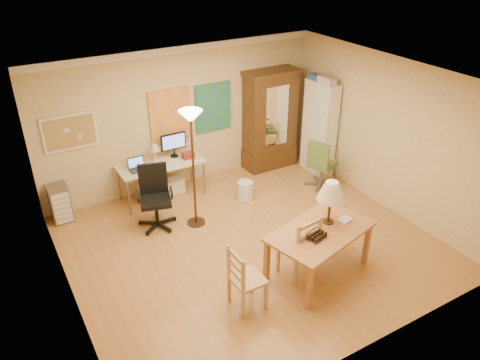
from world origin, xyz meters
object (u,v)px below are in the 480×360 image
computer_desk (162,176)px  office_chair_green (320,174)px  office_chair_black (156,210)px  armoire (270,126)px  bookshelf (319,128)px  dining_table (324,219)px

computer_desk → office_chair_green: 3.05m
office_chair_black → office_chair_green: size_ratio=1.07×
armoire → bookshelf: size_ratio=1.08×
dining_table → armoire: armoire is taller
dining_table → office_chair_black: bearing=125.4°
computer_desk → bookshelf: bearing=-11.2°
dining_table → armoire: (1.25, 3.29, 0.00)m
office_chair_green → office_chair_black: bearing=174.2°
computer_desk → office_chair_green: (2.80, -1.20, -0.16)m
computer_desk → bookshelf: bookshelf is taller
dining_table → bookshelf: size_ratio=0.88×
dining_table → office_chair_green: dining_table is taller
computer_desk → bookshelf: size_ratio=0.82×
office_chair_black → armoire: 3.12m
computer_desk → office_chair_green: computer_desk is taller
office_chair_black → dining_table: bearing=-54.6°
office_chair_black → armoire: bearing=18.1°
armoire → bookshelf: bearing=-44.5°
dining_table → office_chair_black: size_ratio=1.54×
computer_desk → office_chair_black: (-0.47, -0.87, -0.14)m
office_chair_green → bookshelf: (0.36, 0.58, 0.68)m
office_chair_green → armoire: size_ratio=0.49×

